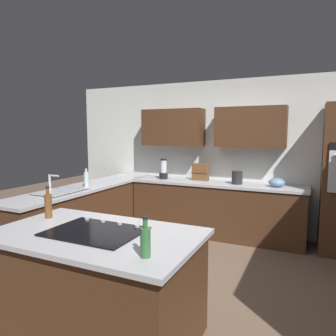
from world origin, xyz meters
The scene contains 17 objects.
ground_plane centered at (0.00, 0.00, 0.00)m, with size 14.00×14.00×0.00m, color brown.
wall_back centered at (0.06, -2.05, 1.42)m, with size 6.00×0.44×2.60m.
lower_cabinets_back centered at (0.10, -1.72, 0.43)m, with size 2.80×0.60×0.86m, color #472B19.
countertop_back centered at (0.10, -1.72, 0.88)m, with size 2.84×0.64×0.04m, color #B2B2B7.
lower_cabinets_side centered at (1.82, -0.55, 0.43)m, with size 0.60×2.90×0.86m, color #472B19.
countertop_side centered at (1.82, -0.55, 0.88)m, with size 0.64×2.94×0.04m, color #B2B2B7.
island_base centered at (0.29, 1.19, 0.43)m, with size 1.66×0.95×0.86m, color #472B19.
island_top centered at (0.29, 1.19, 0.88)m, with size 1.74×1.03×0.04m, color #B2B2B7.
sink_unit centered at (1.83, -0.01, 0.92)m, with size 0.46×0.70×0.23m.
cooktop centered at (0.29, 1.19, 0.91)m, with size 0.76×0.56×0.03m.
blender centered at (1.05, -1.70, 1.05)m, with size 0.15×0.15×0.36m.
mixing_bowl centered at (-0.85, -1.70, 0.97)m, with size 0.24×0.24×0.13m, color #668CB2.
spice_rack centered at (0.40, -1.80, 1.04)m, with size 0.28×0.11×0.29m.
kettle centered at (-0.25, -1.70, 1.00)m, with size 0.17×0.17×0.21m, color #262628.
dish_soap_bottle centered at (1.77, -0.49, 1.02)m, with size 0.07×0.07×0.30m.
oil_bottle centered at (0.97, 1.03, 1.03)m, with size 0.07×0.07×0.31m.
second_bottle centered at (-0.34, 1.47, 1.01)m, with size 0.07×0.07×0.28m.
Camera 1 is at (-1.30, 3.20, 1.73)m, focal length 33.20 mm.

